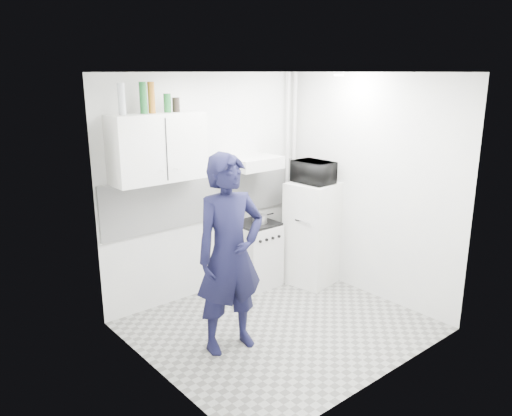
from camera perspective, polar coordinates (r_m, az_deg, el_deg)
floor at (r=5.44m, az=2.75°, el=-13.33°), size 2.80×2.80×0.00m
ceiling at (r=4.77m, az=3.16°, el=15.25°), size 2.80×2.80×0.00m
wall_back at (r=5.90m, az=-5.34°, el=2.46°), size 2.80×0.00×2.80m
wall_left at (r=4.16m, az=-11.37°, el=-3.23°), size 0.00×2.60×2.60m
wall_right at (r=5.96m, az=12.87°, el=2.28°), size 0.00×2.60×2.60m
person at (r=4.68m, az=-3.00°, el=-5.30°), size 0.76×0.56×1.91m
stove at (r=6.26m, az=0.02°, el=-5.36°), size 0.49×0.49×0.79m
fridge at (r=6.30m, az=6.41°, el=-2.90°), size 0.62×0.62×1.30m
stove_top at (r=6.13m, az=0.02°, el=-1.78°), size 0.47×0.47×0.03m
saucepan at (r=6.10m, az=0.45°, el=-1.24°), size 0.18×0.18×0.10m
microwave at (r=6.10m, az=6.62°, el=4.10°), size 0.50×0.34×0.27m
bottle_a at (r=5.05m, az=-15.11°, el=11.93°), size 0.07×0.07×0.30m
bottle_c at (r=5.15m, az=-12.76°, el=12.18°), size 0.07×0.07×0.31m
bottle_d at (r=5.20m, az=-11.86°, el=12.25°), size 0.07×0.07×0.31m
canister_a at (r=5.28m, az=-10.10°, el=11.73°), size 0.08×0.08×0.19m
canister_b at (r=5.34m, az=-9.13°, el=11.57°), size 0.08×0.08×0.15m
upper_cabinet at (r=5.26m, az=-11.16°, el=6.79°), size 1.00×0.35×0.70m
range_hood at (r=5.91m, az=-0.42°, el=5.23°), size 0.60×0.50×0.14m
backsplash at (r=5.91m, az=-5.24°, el=1.49°), size 2.74×0.03×0.60m
pipe_a at (r=6.65m, az=4.32°, el=3.94°), size 0.05×0.05×2.60m
pipe_b at (r=6.56m, az=3.56°, el=3.81°), size 0.04×0.04×2.60m
ceiling_spot_fixture at (r=5.63m, az=9.42°, el=14.76°), size 0.10×0.10×0.02m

